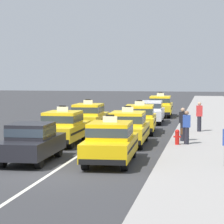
{
  "coord_description": "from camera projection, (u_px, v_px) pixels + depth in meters",
  "views": [
    {
      "loc": [
        5.53,
        -18.58,
        3.67
      ],
      "look_at": [
        0.04,
        12.57,
        1.3
      ],
      "focal_mm": 87.97,
      "sensor_mm": 36.0,
      "label": 1
    }
  ],
  "objects": [
    {
      "name": "ground_plane",
      "position": [
        50.0,
        174.0,
        19.48
      ],
      "size": [
        160.0,
        160.0,
        0.0
      ],
      "primitive_type": "plane",
      "color": "#353538"
    },
    {
      "name": "lane_stripe_left_right",
      "position": [
        130.0,
        122.0,
        39.12
      ],
      "size": [
        0.14,
        80.0,
        0.01
      ],
      "primitive_type": "cube",
      "color": "silver",
      "rests_on": "ground"
    },
    {
      "name": "sidewalk_curb",
      "position": [
        209.0,
        130.0,
        33.24
      ],
      "size": [
        4.0,
        90.0,
        0.15
      ],
      "primitive_type": "cube",
      "color": "#9E9993",
      "rests_on": "ground"
    },
    {
      "name": "sedan_left_nearest",
      "position": [
        31.0,
        141.0,
        22.06
      ],
      "size": [
        1.81,
        4.32,
        1.58
      ],
      "color": "black",
      "rests_on": "ground"
    },
    {
      "name": "taxi_left_second",
      "position": [
        63.0,
        127.0,
        27.37
      ],
      "size": [
        1.82,
        4.56,
        1.96
      ],
      "color": "black",
      "rests_on": "ground"
    },
    {
      "name": "taxi_left_third",
      "position": [
        89.0,
        117.0,
        33.6
      ],
      "size": [
        1.85,
        4.57,
        1.96
      ],
      "color": "black",
      "rests_on": "ground"
    },
    {
      "name": "taxi_right_nearest",
      "position": [
        110.0,
        142.0,
        21.68
      ],
      "size": [
        1.98,
        4.62,
        1.96
      ],
      "color": "black",
      "rests_on": "ground"
    },
    {
      "name": "taxi_right_second",
      "position": [
        128.0,
        127.0,
        27.12
      ],
      "size": [
        1.94,
        4.61,
        1.96
      ],
      "color": "black",
      "rests_on": "ground"
    },
    {
      "name": "taxi_right_third",
      "position": [
        140.0,
        118.0,
        32.4
      ],
      "size": [
        2.07,
        4.66,
        1.96
      ],
      "color": "black",
      "rests_on": "ground"
    },
    {
      "name": "sedan_right_fourth",
      "position": [
        150.0,
        111.0,
        38.44
      ],
      "size": [
        1.88,
        4.35,
        1.58
      ],
      "color": "black",
      "rests_on": "ground"
    },
    {
      "name": "taxi_right_fifth",
      "position": [
        160.0,
        106.0,
        44.07
      ],
      "size": [
        1.96,
        4.62,
        1.96
      ],
      "color": "black",
      "rests_on": "ground"
    },
    {
      "name": "pedestrian_mid_block",
      "position": [
        186.0,
        127.0,
        26.35
      ],
      "size": [
        0.47,
        0.24,
        1.62
      ],
      "color": "#23232D",
      "rests_on": "sidewalk_curb"
    },
    {
      "name": "pedestrian_by_storefront",
      "position": [
        183.0,
        124.0,
        27.56
      ],
      "size": [
        0.36,
        0.24,
        1.68
      ],
      "color": "#23232D",
      "rests_on": "sidewalk_curb"
    },
    {
      "name": "pedestrian_trailing",
      "position": [
        199.0,
        116.0,
        31.91
      ],
      "size": [
        0.36,
        0.24,
        1.72
      ],
      "color": "#23232D",
      "rests_on": "sidewalk_curb"
    },
    {
      "name": "fire_hydrant",
      "position": [
        177.0,
        136.0,
        26.23
      ],
      "size": [
        0.36,
        0.22,
        0.73
      ],
      "color": "red",
      "rests_on": "sidewalk_curb"
    }
  ]
}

